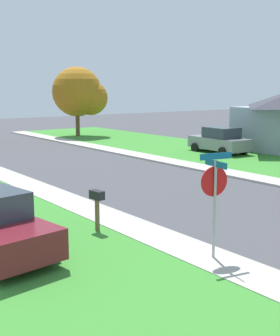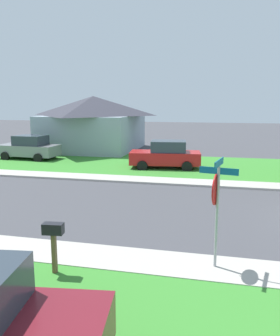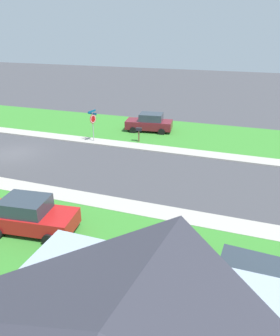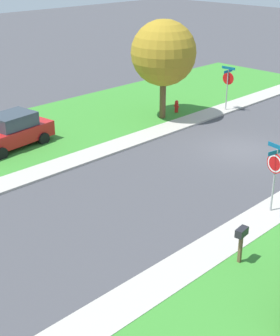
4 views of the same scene
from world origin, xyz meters
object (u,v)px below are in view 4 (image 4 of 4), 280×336
Objects in this scene: tree_sidewalk_mid at (162,54)px; mailbox at (241,237)px; stop_sign_near_corner at (228,81)px; stop_sign_far_corner at (275,167)px; fire_hydrant at (177,106)px; car_red_driveway_right at (11,131)px.

tree_sidewalk_mid is 4.38× the size of mailbox.
stop_sign_near_corner is 1.00× the size of stop_sign_far_corner.
mailbox is at bearing 138.34° from fire_hydrant.
mailbox is (-14.09, 0.49, 0.14)m from car_red_driveway_right.
car_red_driveway_right reaches higher than fire_hydrant.
stop_sign_far_corner is at bearing -166.11° from car_red_driveway_right.
tree_sidewalk_mid is (-1.93, -9.00, 2.88)m from car_red_driveway_right.
mailbox is at bearing 178.00° from car_red_driveway_right.
stop_sign_far_corner is 3.97m from mailbox.
car_red_driveway_right is at bearing 73.14° from stop_sign_near_corner.
tree_sidewalk_mid reaches higher than car_red_driveway_right.
stop_sign_near_corner reaches higher than mailbox.
stop_sign_near_corner is at bearing -117.18° from tree_sidewalk_mid.
fire_hydrant is 16.16m from mailbox.
fire_hydrant is at bearing -41.66° from mailbox.
car_red_driveway_right is at bearing -2.00° from mailbox.
fire_hydrant is (-2.03, -10.24, -0.44)m from car_red_driveway_right.
stop_sign_far_corner is 13.37m from car_red_driveway_right.
stop_sign_near_corner is 3.46m from fire_hydrant.
fire_hydrant is (-0.10, -1.24, -3.31)m from tree_sidewalk_mid.
car_red_driveway_right is 10.45m from fire_hydrant.
stop_sign_far_corner is 13.07m from fire_hydrant.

